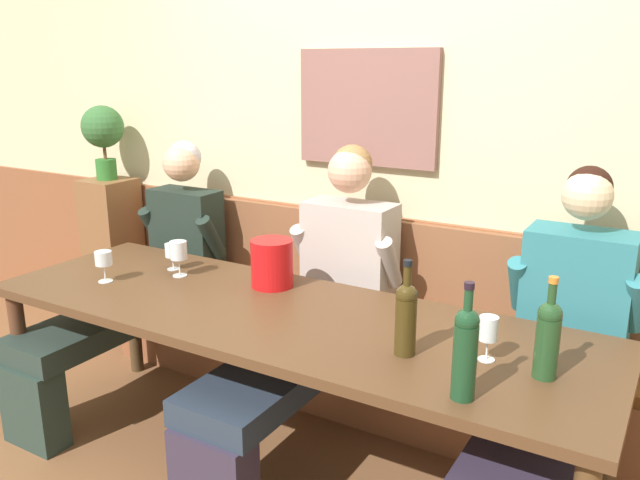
% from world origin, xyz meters
% --- Properties ---
extents(room_wall_back, '(6.80, 0.12, 2.80)m').
position_xyz_m(room_wall_back, '(-0.00, 1.09, 1.40)').
color(room_wall_back, beige).
rests_on(room_wall_back, ground).
extents(wood_wainscot_panel, '(6.80, 0.03, 0.95)m').
position_xyz_m(wood_wainscot_panel, '(0.00, 1.04, 0.47)').
color(wood_wainscot_panel, brown).
rests_on(wood_wainscot_panel, ground).
extents(wall_bench, '(2.89, 0.42, 0.94)m').
position_xyz_m(wall_bench, '(0.00, 0.83, 0.28)').
color(wall_bench, brown).
rests_on(wall_bench, ground).
extents(dining_table, '(2.59, 0.83, 0.73)m').
position_xyz_m(dining_table, '(0.00, 0.16, 0.66)').
color(dining_table, '#50341F').
rests_on(dining_table, ground).
extents(person_center_left_seat, '(0.51, 1.24, 1.28)m').
position_xyz_m(person_center_left_seat, '(-1.07, 0.46, 0.62)').
color(person_center_left_seat, '#263730').
rests_on(person_center_left_seat, ground).
extents(person_left_seat, '(0.54, 1.24, 1.32)m').
position_xyz_m(person_left_seat, '(-0.03, 0.48, 0.64)').
color(person_left_seat, '#31293B').
rests_on(person_left_seat, ground).
extents(person_center_right_seat, '(0.52, 1.25, 1.31)m').
position_xyz_m(person_center_right_seat, '(1.01, 0.48, 0.63)').
color(person_center_right_seat, '#303230').
rests_on(person_center_right_seat, ground).
extents(ice_bucket, '(0.19, 0.19, 0.21)m').
position_xyz_m(ice_bucket, '(-0.20, 0.39, 0.83)').
color(ice_bucket, red).
rests_on(ice_bucket, dining_table).
extents(wine_bottle_green_tall, '(0.07, 0.07, 0.36)m').
position_xyz_m(wine_bottle_green_tall, '(0.86, -0.14, 0.88)').
color(wine_bottle_green_tall, '#183E23').
rests_on(wine_bottle_green_tall, dining_table).
extents(wine_bottle_clear_water, '(0.08, 0.08, 0.33)m').
position_xyz_m(wine_bottle_clear_water, '(1.04, 0.12, 0.87)').
color(wine_bottle_clear_water, '#204321').
rests_on(wine_bottle_clear_water, dining_table).
extents(wine_bottle_amber_mid, '(0.07, 0.07, 0.34)m').
position_xyz_m(wine_bottle_amber_mid, '(0.59, 0.05, 0.87)').
color(wine_bottle_amber_mid, '#3B2E11').
rests_on(wine_bottle_amber_mid, dining_table).
extents(wine_glass_near_bucket, '(0.07, 0.07, 0.13)m').
position_xyz_m(wine_glass_near_bucket, '(-0.74, 0.34, 0.82)').
color(wine_glass_near_bucket, silver).
rests_on(wine_glass_near_bucket, dining_table).
extents(wine_glass_center_rear, '(0.08, 0.08, 0.17)m').
position_xyz_m(wine_glass_center_rear, '(-0.65, 0.29, 0.85)').
color(wine_glass_center_rear, silver).
rests_on(wine_glass_center_rear, dining_table).
extents(wine_glass_by_bottle, '(0.08, 0.08, 0.14)m').
position_xyz_m(wine_glass_by_bottle, '(-0.88, 0.05, 0.83)').
color(wine_glass_by_bottle, silver).
rests_on(wine_glass_by_bottle, dining_table).
extents(wine_glass_left_end, '(0.06, 0.06, 0.16)m').
position_xyz_m(wine_glass_left_end, '(0.84, 0.15, 0.83)').
color(wine_glass_left_end, silver).
rests_on(wine_glass_left_end, dining_table).
extents(corner_pedestal, '(0.28, 0.28, 1.00)m').
position_xyz_m(corner_pedestal, '(-1.75, 0.86, 0.50)').
color(corner_pedestal, brown).
rests_on(corner_pedestal, ground).
extents(potted_plant, '(0.25, 0.25, 0.45)m').
position_xyz_m(potted_plant, '(-1.75, 0.86, 1.29)').
color(potted_plant, '#2D6F2B').
rests_on(potted_plant, corner_pedestal).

